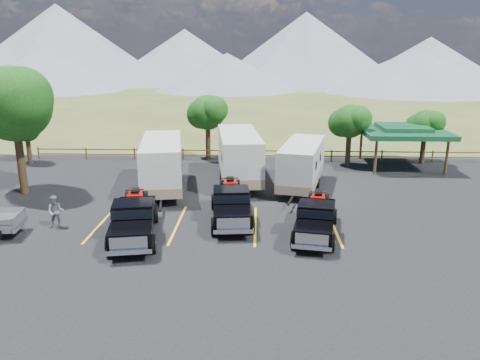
{
  "coord_description": "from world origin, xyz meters",
  "views": [
    {
      "loc": [
        2.12,
        -18.44,
        8.74
      ],
      "look_at": [
        1.09,
        7.03,
        1.6
      ],
      "focal_mm": 35.0,
      "sensor_mm": 36.0,
      "label": 1
    }
  ],
  "objects_px": {
    "trailer_left": "(162,164)",
    "person_a": "(117,220)",
    "trailer_center": "(239,157)",
    "trailer_right": "(302,165)",
    "rig_left": "(134,217)",
    "tree_big_nw": "(13,104)",
    "rig_right": "(316,217)",
    "person_b": "(56,212)",
    "rig_center": "(231,202)",
    "pavilion": "(403,131)"
  },
  "relations": [
    {
      "from": "rig_center",
      "to": "trailer_left",
      "type": "bearing_deg",
      "value": 126.34
    },
    {
      "from": "rig_center",
      "to": "rig_right",
      "type": "distance_m",
      "value": 4.61
    },
    {
      "from": "rig_center",
      "to": "person_b",
      "type": "height_order",
      "value": "rig_center"
    },
    {
      "from": "trailer_right",
      "to": "rig_right",
      "type": "bearing_deg",
      "value": -76.91
    },
    {
      "from": "rig_right",
      "to": "trailer_right",
      "type": "relative_size",
      "value": 0.67
    },
    {
      "from": "rig_right",
      "to": "person_b",
      "type": "xyz_separation_m",
      "value": [
        -12.95,
        0.36,
        -0.04
      ]
    },
    {
      "from": "pavilion",
      "to": "rig_center",
      "type": "xyz_separation_m",
      "value": [
        -12.28,
        -12.2,
        -1.79
      ]
    },
    {
      "from": "rig_left",
      "to": "person_b",
      "type": "distance_m",
      "value": 4.34
    },
    {
      "from": "rig_left",
      "to": "pavilion",
      "type": "bearing_deg",
      "value": 30.79
    },
    {
      "from": "rig_center",
      "to": "tree_big_nw",
      "type": "bearing_deg",
      "value": 156.94
    },
    {
      "from": "tree_big_nw",
      "to": "rig_right",
      "type": "bearing_deg",
      "value": -19.22
    },
    {
      "from": "trailer_center",
      "to": "trailer_right",
      "type": "height_order",
      "value": "trailer_center"
    },
    {
      "from": "trailer_left",
      "to": "person_b",
      "type": "xyz_separation_m",
      "value": [
        -4.06,
        -6.76,
        -0.85
      ]
    },
    {
      "from": "rig_left",
      "to": "person_a",
      "type": "xyz_separation_m",
      "value": [
        -0.84,
        -0.01,
        -0.16
      ]
    },
    {
      "from": "tree_big_nw",
      "to": "person_b",
      "type": "distance_m",
      "value": 8.7
    },
    {
      "from": "tree_big_nw",
      "to": "person_b",
      "type": "height_order",
      "value": "tree_big_nw"
    },
    {
      "from": "tree_big_nw",
      "to": "trailer_center",
      "type": "distance_m",
      "value": 14.25
    },
    {
      "from": "rig_center",
      "to": "person_b",
      "type": "relative_size",
      "value": 3.63
    },
    {
      "from": "tree_big_nw",
      "to": "trailer_center",
      "type": "xyz_separation_m",
      "value": [
        13.38,
        3.1,
        -3.8
      ]
    },
    {
      "from": "rig_left",
      "to": "rig_center",
      "type": "height_order",
      "value": "rig_left"
    },
    {
      "from": "trailer_left",
      "to": "pavilion",
      "type": "bearing_deg",
      "value": 12.57
    },
    {
      "from": "trailer_left",
      "to": "trailer_center",
      "type": "relative_size",
      "value": 0.96
    },
    {
      "from": "tree_big_nw",
      "to": "trailer_center",
      "type": "height_order",
      "value": "tree_big_nw"
    },
    {
      "from": "tree_big_nw",
      "to": "rig_left",
      "type": "distance_m",
      "value": 11.95
    },
    {
      "from": "tree_big_nw",
      "to": "person_a",
      "type": "distance_m",
      "value": 11.42
    },
    {
      "from": "trailer_left",
      "to": "trailer_right",
      "type": "bearing_deg",
      "value": -4.21
    },
    {
      "from": "trailer_center",
      "to": "trailer_right",
      "type": "distance_m",
      "value": 4.27
    },
    {
      "from": "trailer_right",
      "to": "trailer_center",
      "type": "bearing_deg",
      "value": 176.36
    },
    {
      "from": "person_a",
      "to": "trailer_right",
      "type": "bearing_deg",
      "value": -156.4
    },
    {
      "from": "trailer_center",
      "to": "trailer_right",
      "type": "xyz_separation_m",
      "value": [
        4.09,
        -1.22,
        -0.21
      ]
    },
    {
      "from": "rig_right",
      "to": "person_b",
      "type": "relative_size",
      "value": 3.4
    },
    {
      "from": "rig_left",
      "to": "person_a",
      "type": "height_order",
      "value": "rig_left"
    },
    {
      "from": "rig_center",
      "to": "pavilion",
      "type": "bearing_deg",
      "value": 39.46
    },
    {
      "from": "pavilion",
      "to": "trailer_right",
      "type": "height_order",
      "value": "pavilion"
    },
    {
      "from": "trailer_left",
      "to": "person_a",
      "type": "bearing_deg",
      "value": -104.65
    },
    {
      "from": "rig_right",
      "to": "trailer_left",
      "type": "relative_size",
      "value": 0.61
    },
    {
      "from": "tree_big_nw",
      "to": "person_b",
      "type": "bearing_deg",
      "value": -51.71
    },
    {
      "from": "tree_big_nw",
      "to": "trailer_right",
      "type": "distance_m",
      "value": 18.02
    },
    {
      "from": "trailer_right",
      "to": "tree_big_nw",
      "type": "bearing_deg",
      "value": -160.88
    },
    {
      "from": "trailer_center",
      "to": "person_a",
      "type": "height_order",
      "value": "trailer_center"
    },
    {
      "from": "tree_big_nw",
      "to": "rig_right",
      "type": "xyz_separation_m",
      "value": [
        17.48,
        -6.09,
        -4.67
      ]
    },
    {
      "from": "rig_left",
      "to": "trailer_right",
      "type": "xyz_separation_m",
      "value": [
        8.71,
        8.59,
        0.57
      ]
    },
    {
      "from": "pavilion",
      "to": "person_b",
      "type": "relative_size",
      "value": 3.69
    },
    {
      "from": "pavilion",
      "to": "trailer_left",
      "type": "bearing_deg",
      "value": -157.7
    },
    {
      "from": "tree_big_nw",
      "to": "pavilion",
      "type": "relative_size",
      "value": 1.26
    },
    {
      "from": "rig_left",
      "to": "trailer_left",
      "type": "relative_size",
      "value": 0.67
    },
    {
      "from": "pavilion",
      "to": "trailer_center",
      "type": "height_order",
      "value": "trailer_center"
    },
    {
      "from": "tree_big_nw",
      "to": "pavilion",
      "type": "distance_m",
      "value": 26.91
    },
    {
      "from": "rig_left",
      "to": "trailer_center",
      "type": "height_order",
      "value": "trailer_center"
    },
    {
      "from": "pavilion",
      "to": "person_a",
      "type": "relative_size",
      "value": 3.83
    }
  ]
}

